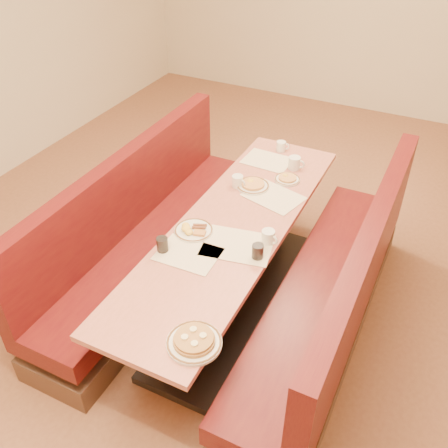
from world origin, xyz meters
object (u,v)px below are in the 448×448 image
at_px(booth_right, 332,300).
at_px(coffee_mug_c, 295,163).
at_px(coffee_mug_a, 269,237).
at_px(soda_tumbler_mid, 258,252).
at_px(diner_table, 233,266).
at_px(soda_tumbler_near, 162,245).
at_px(coffee_mug_d, 281,146).
at_px(booth_left, 147,239).
at_px(coffee_mug_b, 238,181).
at_px(eggs_plate, 193,230).
at_px(pancake_plate, 194,341).

distance_m(booth_right, coffee_mug_c, 1.16).
height_order(coffee_mug_a, soda_tumbler_mid, soda_tumbler_mid).
relative_size(diner_table, soda_tumbler_near, 24.92).
distance_m(booth_right, coffee_mug_d, 1.44).
distance_m(diner_table, booth_left, 0.73).
height_order(booth_right, soda_tumbler_near, booth_right).
bearing_deg(coffee_mug_b, diner_table, -52.60).
relative_size(coffee_mug_a, soda_tumbler_mid, 1.18).
distance_m(eggs_plate, coffee_mug_b, 0.64).
xyz_separation_m(coffee_mug_a, soda_tumbler_mid, (-0.00, -0.17, 0.00)).
bearing_deg(soda_tumbler_mid, coffee_mug_a, 88.83).
bearing_deg(coffee_mug_c, coffee_mug_b, -125.07).
distance_m(coffee_mug_b, soda_tumbler_near, 0.89).
relative_size(pancake_plate, eggs_plate, 1.12).
xyz_separation_m(diner_table, coffee_mug_a, (0.28, -0.08, 0.42)).
distance_m(coffee_mug_a, coffee_mug_c, 0.97).
bearing_deg(diner_table, coffee_mug_c, 82.29).
xyz_separation_m(coffee_mug_c, soda_tumbler_near, (-0.40, -1.32, -0.00)).
distance_m(coffee_mug_c, soda_tumbler_mid, 1.13).
bearing_deg(coffee_mug_a, coffee_mug_d, 125.81).
bearing_deg(coffee_mug_c, booth_left, -135.42).
distance_m(pancake_plate, coffee_mug_d, 2.14).
distance_m(coffee_mug_d, soda_tumbler_mid, 1.40).
xyz_separation_m(coffee_mug_b, soda_tumbler_mid, (0.45, -0.69, 0.00)).
height_order(booth_left, booth_right, same).
bearing_deg(coffee_mug_d, pancake_plate, -100.80).
relative_size(coffee_mug_d, soda_tumbler_near, 1.08).
bearing_deg(coffee_mug_b, booth_right, -10.02).
bearing_deg(eggs_plate, coffee_mug_d, 84.59).
bearing_deg(coffee_mug_c, eggs_plate, -107.95).
distance_m(booth_right, eggs_plate, 1.04).
relative_size(booth_right, coffee_mug_c, 18.77).
bearing_deg(soda_tumbler_mid, booth_left, 166.25).
height_order(pancake_plate, coffee_mug_d, coffee_mug_d).
xyz_separation_m(coffee_mug_d, soda_tumbler_mid, (0.36, -1.35, 0.01)).
bearing_deg(coffee_mug_d, diner_table, -105.66).
distance_m(booth_left, booth_right, 1.46).
bearing_deg(coffee_mug_a, eggs_plate, -148.10).
xyz_separation_m(diner_table, coffee_mug_b, (-0.17, 0.44, 0.42)).
height_order(eggs_plate, coffee_mug_b, coffee_mug_b).
relative_size(pancake_plate, coffee_mug_d, 2.65).
bearing_deg(soda_tumbler_near, booth_left, 135.21).
xyz_separation_m(diner_table, eggs_plate, (-0.20, -0.19, 0.39)).
xyz_separation_m(diner_table, coffee_mug_c, (0.12, 0.87, 0.43)).
bearing_deg(booth_left, soda_tumbler_mid, -13.75).
xyz_separation_m(booth_right, soda_tumbler_near, (-1.01, -0.45, 0.44)).
xyz_separation_m(booth_left, eggs_plate, (0.53, -0.19, 0.40)).
distance_m(booth_left, pancake_plate, 1.47).
height_order(booth_right, eggs_plate, booth_right).
bearing_deg(booth_left, soda_tumbler_near, -44.79).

